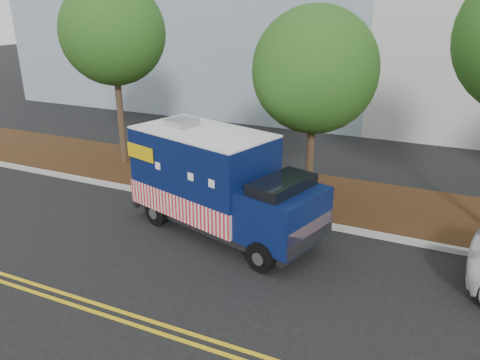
% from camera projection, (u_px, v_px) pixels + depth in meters
% --- Properties ---
extents(ground, '(120.00, 120.00, 0.00)m').
position_uv_depth(ground, '(216.00, 228.00, 13.97)').
color(ground, black).
rests_on(ground, ground).
extents(curb, '(120.00, 0.18, 0.15)m').
position_uv_depth(curb, '(235.00, 208.00, 15.13)').
color(curb, '#9E9E99').
rests_on(curb, ground).
extents(mulch_strip, '(120.00, 4.00, 0.15)m').
position_uv_depth(mulch_strip, '(260.00, 187.00, 16.92)').
color(mulch_strip, '#321B0E').
rests_on(mulch_strip, ground).
extents(centerline_near, '(120.00, 0.10, 0.01)m').
position_uv_depth(centerline_near, '(122.00, 312.00, 10.18)').
color(centerline_near, gold).
rests_on(centerline_near, ground).
extents(centerline_far, '(120.00, 0.10, 0.01)m').
position_uv_depth(centerline_far, '(115.00, 318.00, 9.97)').
color(centerline_far, gold).
rests_on(centerline_far, ground).
extents(tree_a, '(3.94, 3.94, 7.23)m').
position_uv_depth(tree_a, '(113.00, 33.00, 17.56)').
color(tree_a, '#38281C').
rests_on(tree_a, ground).
extents(tree_b, '(3.89, 3.89, 6.32)m').
position_uv_depth(tree_b, '(315.00, 71.00, 14.31)').
color(tree_b, '#38281C').
rests_on(tree_b, ground).
extents(sign_post, '(0.06, 0.06, 2.40)m').
position_uv_depth(sign_post, '(175.00, 162.00, 15.98)').
color(sign_post, '#473828').
rests_on(sign_post, ground).
extents(food_truck, '(6.27, 3.71, 3.12)m').
position_uv_depth(food_truck, '(217.00, 185.00, 13.44)').
color(food_truck, black).
rests_on(food_truck, ground).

